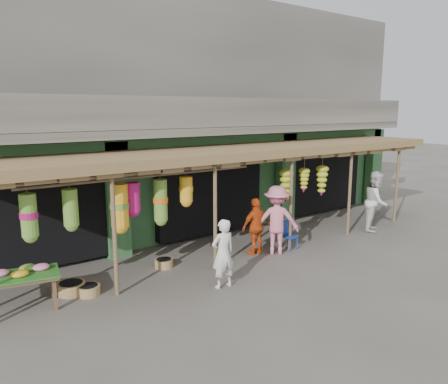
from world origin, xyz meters
TOP-DOWN VIEW (x-y plane):
  - ground at (0.00, 0.00)m, footprint 80.00×80.00m
  - building at (-0.00, 4.87)m, footprint 16.40×6.80m
  - awning at (-0.18, 0.79)m, footprint 14.00×2.70m
  - flower_table at (-5.72, 0.24)m, footprint 1.52×1.07m
  - blue_chair at (0.99, -0.10)m, footprint 0.41×0.42m
  - basket_left at (-4.48, 0.15)m, footprint 0.53×0.53m
  - basket_mid at (-4.74, 0.44)m, footprint 0.76×0.76m
  - basket_right at (-2.45, 0.63)m, footprint 0.53×0.53m
  - person_front at (-2.00, -1.19)m, footprint 0.56×0.38m
  - person_right at (4.52, -0.44)m, footprint 1.15×1.06m
  - person_vendor at (0.00, 0.05)m, footprint 0.90×0.40m
  - person_shopper at (0.46, -0.22)m, footprint 1.35×1.27m

SIDE VIEW (x-z plane):
  - ground at x=0.00m, z-range 0.00..0.00m
  - basket_left at x=-4.48m, z-range 0.00..0.20m
  - basket_right at x=-2.45m, z-range 0.00..0.20m
  - basket_mid at x=-4.74m, z-range 0.00..0.23m
  - blue_chair at x=0.99m, z-range 0.05..0.83m
  - flower_table at x=-5.72m, z-range 0.25..1.08m
  - person_front at x=-2.00m, z-range 0.00..1.51m
  - person_vendor at x=0.00m, z-range 0.00..1.52m
  - person_shopper at x=0.46m, z-range 0.00..1.83m
  - person_right at x=4.52m, z-range 0.00..1.90m
  - awning at x=-0.18m, z-range 1.17..3.96m
  - building at x=0.00m, z-range -0.13..6.87m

